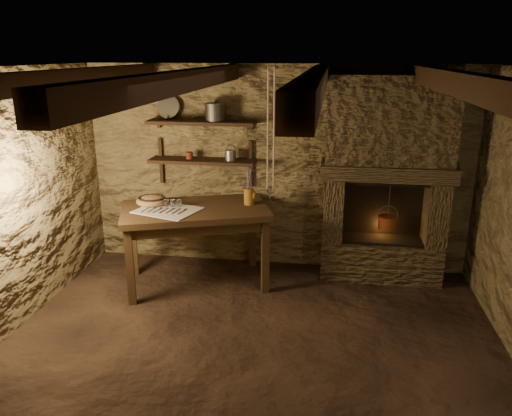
# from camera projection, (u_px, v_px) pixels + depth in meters

# --- Properties ---
(floor) EXTENTS (4.50, 4.50, 0.00)m
(floor) POSITION_uv_depth(u_px,v_px,m) (249.00, 353.00, 4.37)
(floor) COLOR black
(floor) RESTS_ON ground
(back_wall) EXTENTS (4.50, 0.04, 2.40)m
(back_wall) POSITION_uv_depth(u_px,v_px,m) (276.00, 169.00, 5.90)
(back_wall) COLOR #4F3E25
(back_wall) RESTS_ON floor
(front_wall) EXTENTS (4.50, 0.04, 2.40)m
(front_wall) POSITION_uv_depth(u_px,v_px,m) (171.00, 376.00, 2.12)
(front_wall) COLOR #4F3E25
(front_wall) RESTS_ON floor
(ceiling) EXTENTS (4.50, 4.00, 0.04)m
(ceiling) POSITION_uv_depth(u_px,v_px,m) (247.00, 69.00, 3.65)
(ceiling) COLOR black
(ceiling) RESTS_ON back_wall
(beam_far_left) EXTENTS (0.14, 3.95, 0.16)m
(beam_far_left) POSITION_uv_depth(u_px,v_px,m) (58.00, 80.00, 3.89)
(beam_far_left) COLOR black
(beam_far_left) RESTS_ON ceiling
(beam_mid_left) EXTENTS (0.14, 3.95, 0.16)m
(beam_mid_left) POSITION_uv_depth(u_px,v_px,m) (182.00, 81.00, 3.75)
(beam_mid_left) COLOR black
(beam_mid_left) RESTS_ON ceiling
(beam_mid_right) EXTENTS (0.14, 3.95, 0.16)m
(beam_mid_right) POSITION_uv_depth(u_px,v_px,m) (316.00, 82.00, 3.61)
(beam_mid_right) COLOR black
(beam_mid_right) RESTS_ON ceiling
(beam_far_right) EXTENTS (0.14, 3.95, 0.16)m
(beam_far_right) POSITION_uv_depth(u_px,v_px,m) (460.00, 83.00, 3.46)
(beam_far_right) COLOR black
(beam_far_right) RESTS_ON ceiling
(shelf_lower) EXTENTS (1.25, 0.30, 0.04)m
(shelf_lower) POSITION_uv_depth(u_px,v_px,m) (202.00, 161.00, 5.84)
(shelf_lower) COLOR black
(shelf_lower) RESTS_ON back_wall
(shelf_upper) EXTENTS (1.25, 0.30, 0.04)m
(shelf_upper) POSITION_uv_depth(u_px,v_px,m) (201.00, 122.00, 5.70)
(shelf_upper) COLOR black
(shelf_upper) RESTS_ON back_wall
(hearth) EXTENTS (1.43, 0.51, 2.30)m
(hearth) POSITION_uv_depth(u_px,v_px,m) (386.00, 175.00, 5.49)
(hearth) COLOR #3D2F1E
(hearth) RESTS_ON floor
(work_table) EXTENTS (1.78, 1.37, 0.90)m
(work_table) POSITION_uv_depth(u_px,v_px,m) (196.00, 243.00, 5.56)
(work_table) COLOR #332112
(work_table) RESTS_ON floor
(linen_cloth) EXTENTS (0.75, 0.67, 0.01)m
(linen_cloth) POSITION_uv_depth(u_px,v_px,m) (168.00, 210.00, 5.33)
(linen_cloth) COLOR beige
(linen_cloth) RESTS_ON work_table
(pewter_cutlery_row) EXTENTS (0.56, 0.35, 0.01)m
(pewter_cutlery_row) POSITION_uv_depth(u_px,v_px,m) (167.00, 210.00, 5.31)
(pewter_cutlery_row) COLOR gray
(pewter_cutlery_row) RESTS_ON linen_cloth
(drinking_glasses) EXTENTS (0.20, 0.06, 0.08)m
(drinking_glasses) POSITION_uv_depth(u_px,v_px,m) (173.00, 203.00, 5.43)
(drinking_glasses) COLOR white
(drinking_glasses) RESTS_ON linen_cloth
(stoneware_jug) EXTENTS (0.13, 0.12, 0.41)m
(stoneware_jug) POSITION_uv_depth(u_px,v_px,m) (249.00, 189.00, 5.50)
(stoneware_jug) COLOR #9A671D
(stoneware_jug) RESTS_ON work_table
(wooden_bowl) EXTENTS (0.44, 0.44, 0.12)m
(wooden_bowl) POSITION_uv_depth(u_px,v_px,m) (152.00, 201.00, 5.53)
(wooden_bowl) COLOR olive
(wooden_bowl) RESTS_ON work_table
(iron_stockpot) EXTENTS (0.32, 0.32, 0.18)m
(iron_stockpot) POSITION_uv_depth(u_px,v_px,m) (216.00, 113.00, 5.65)
(iron_stockpot) COLOR #2F2C29
(iron_stockpot) RESTS_ON shelf_upper
(tin_pan) EXTENTS (0.29, 0.16, 0.27)m
(tin_pan) POSITION_uv_depth(u_px,v_px,m) (169.00, 107.00, 5.81)
(tin_pan) COLOR gray
(tin_pan) RESTS_ON shelf_upper
(small_kettle) EXTENTS (0.20, 0.16, 0.18)m
(small_kettle) POSITION_uv_depth(u_px,v_px,m) (231.00, 155.00, 5.77)
(small_kettle) COLOR gray
(small_kettle) RESTS_ON shelf_lower
(rusty_tin) EXTENTS (0.11, 0.11, 0.08)m
(rusty_tin) POSITION_uv_depth(u_px,v_px,m) (189.00, 156.00, 5.84)
(rusty_tin) COLOR #541C10
(rusty_tin) RESTS_ON shelf_lower
(red_pot) EXTENTS (0.24, 0.24, 0.54)m
(red_pot) POSITION_uv_depth(u_px,v_px,m) (387.00, 221.00, 5.60)
(red_pot) COLOR maroon
(red_pot) RESTS_ON hearth
(hanging_ropes) EXTENTS (0.08, 0.08, 1.20)m
(hanging_ropes) POSITION_uv_depth(u_px,v_px,m) (271.00, 130.00, 4.81)
(hanging_ropes) COLOR beige
(hanging_ropes) RESTS_ON ceiling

